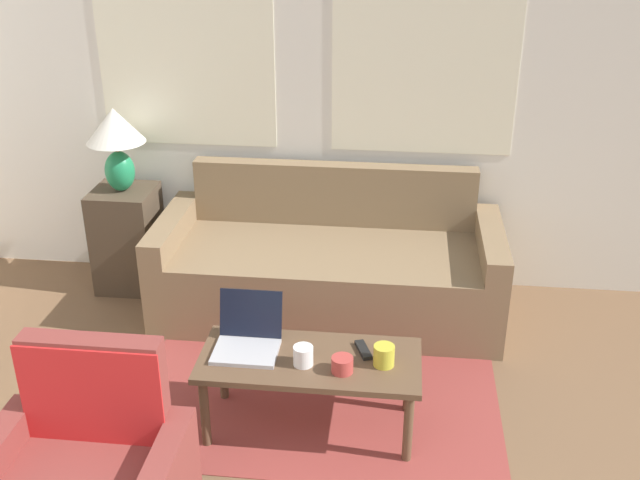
# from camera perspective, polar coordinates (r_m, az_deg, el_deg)

# --- Properties ---
(wall_back) EXTENTS (6.80, 0.06, 2.60)m
(wall_back) POSITION_cam_1_polar(r_m,az_deg,el_deg) (4.66, -0.17, 11.85)
(wall_back) COLOR white
(wall_back) RESTS_ON ground_plane
(rug) EXTENTS (1.87, 1.88, 0.01)m
(rug) POSITION_cam_1_polar(r_m,az_deg,el_deg) (4.20, 0.20, -9.26)
(rug) COLOR brown
(rug) RESTS_ON ground_plane
(couch) EXTENTS (2.05, 0.85, 0.84)m
(couch) POSITION_cam_1_polar(r_m,az_deg,el_deg) (4.59, 0.69, -2.19)
(couch) COLOR #846B4C
(couch) RESTS_ON ground_plane
(side_table) EXTENTS (0.38, 0.38, 0.67)m
(side_table) POSITION_cam_1_polar(r_m,az_deg,el_deg) (4.99, -14.42, 0.12)
(side_table) COLOR #4C3D2D
(side_table) RESTS_ON ground_plane
(table_lamp) EXTENTS (0.36, 0.36, 0.52)m
(table_lamp) POSITION_cam_1_polar(r_m,az_deg,el_deg) (4.75, -15.30, 7.62)
(table_lamp) COLOR #1E8451
(table_lamp) RESTS_ON side_table
(coffee_table) EXTENTS (1.04, 0.46, 0.40)m
(coffee_table) POSITION_cam_1_polar(r_m,az_deg,el_deg) (3.56, -0.78, -9.61)
(coffee_table) COLOR brown
(coffee_table) RESTS_ON ground_plane
(laptop) EXTENTS (0.30, 0.30, 0.25)m
(laptop) POSITION_cam_1_polar(r_m,az_deg,el_deg) (3.59, -5.52, -7.38)
(laptop) COLOR #B7B7BC
(laptop) RESTS_ON coffee_table
(cup_navy) EXTENTS (0.10, 0.10, 0.07)m
(cup_navy) POSITION_cam_1_polar(r_m,az_deg,el_deg) (3.42, 1.71, -9.47)
(cup_navy) COLOR #B23D38
(cup_navy) RESTS_ON coffee_table
(cup_yellow) EXTENTS (0.10, 0.10, 0.10)m
(cup_yellow) POSITION_cam_1_polar(r_m,az_deg,el_deg) (3.47, 4.89, -8.76)
(cup_yellow) COLOR gold
(cup_yellow) RESTS_ON coffee_table
(cup_white) EXTENTS (0.09, 0.09, 0.09)m
(cup_white) POSITION_cam_1_polar(r_m,az_deg,el_deg) (3.46, -1.29, -8.81)
(cup_white) COLOR white
(cup_white) RESTS_ON coffee_table
(tv_remote) EXTENTS (0.09, 0.16, 0.02)m
(tv_remote) POSITION_cam_1_polar(r_m,az_deg,el_deg) (3.57, 3.32, -8.36)
(tv_remote) COLOR black
(tv_remote) RESTS_ON coffee_table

